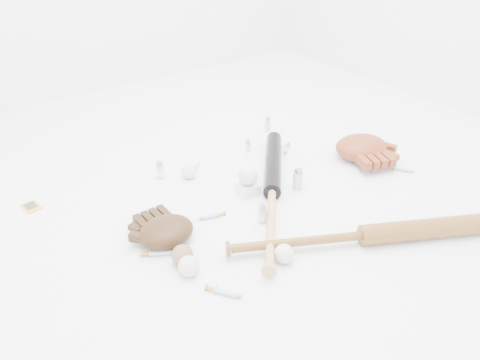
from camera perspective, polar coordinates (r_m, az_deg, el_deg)
bat_dark at (r=1.85m, az=3.94°, el=-1.39°), size 0.68×0.79×0.07m
bat_wood at (r=1.68m, az=14.86°, el=-6.53°), size 0.94×0.52×0.07m
glove_dark at (r=1.65m, az=-9.02°, el=-6.21°), size 0.24×0.24×0.09m
glove_tan at (r=2.21m, az=14.62°, el=3.89°), size 0.37×0.37×0.10m
trading_card at (r=1.99m, az=-24.09°, el=-3.04°), size 0.07×0.09×0.00m
pedestal at (r=1.89m, az=0.96°, el=-1.02°), size 0.09×0.09×0.04m
baseball_on_pedestal at (r=1.86m, az=0.98°, el=0.56°), size 0.08×0.08×0.08m
baseball_left at (r=1.52m, az=-6.27°, el=-10.40°), size 0.07×0.07×0.07m
baseball_upper at (r=2.00m, az=-6.25°, el=1.06°), size 0.06×0.06×0.06m
baseball_mid at (r=1.56m, az=5.39°, el=-8.93°), size 0.07×0.07×0.07m
baseball_aged at (r=1.55m, az=-7.03°, el=-9.11°), size 0.07×0.07×0.07m
syringe_0 at (r=1.61m, az=-9.66°, el=-8.78°), size 0.15×0.10×0.02m
syringe_1 at (r=1.76m, az=-3.69°, el=-4.44°), size 0.14×0.06×0.02m
syringe_2 at (r=2.06m, az=-5.54°, el=1.42°), size 0.13×0.11×0.02m
syringe_3 at (r=2.17m, az=19.20°, el=1.25°), size 0.10×0.15×0.02m
syringe_4 at (r=2.22m, az=5.70°, el=3.68°), size 0.11×0.10×0.02m
syringe_5 at (r=1.46m, az=-1.68°, el=-13.57°), size 0.11×0.15×0.02m
vial_0 at (r=2.40m, az=3.40°, el=6.84°), size 0.03×0.03×0.08m
vial_1 at (r=2.20m, az=0.97°, el=4.17°), size 0.02×0.02×0.06m
vial_2 at (r=2.01m, az=-9.72°, el=1.22°), size 0.03×0.03×0.08m
vial_3 at (r=1.92m, az=7.05°, el=0.12°), size 0.04×0.04×0.09m
vial_4 at (r=1.72m, az=2.78°, el=-4.10°), size 0.03×0.03×0.08m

